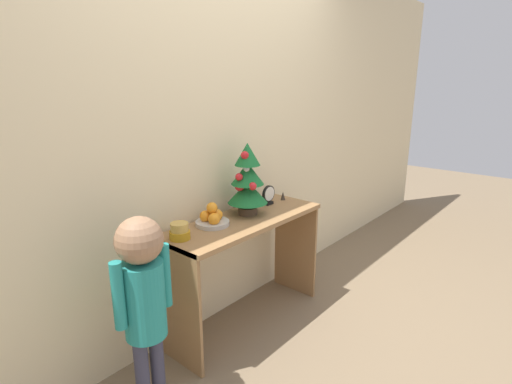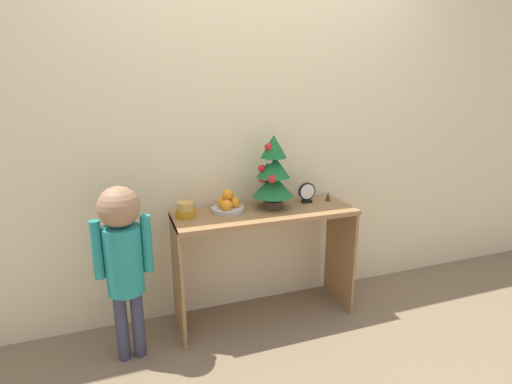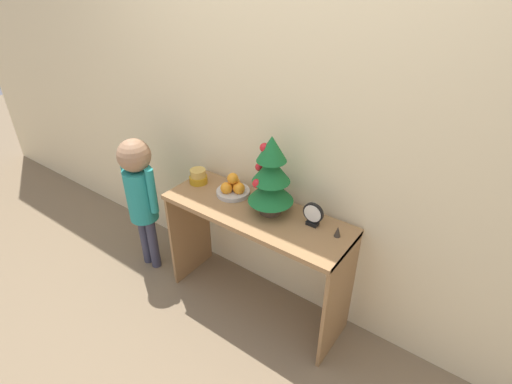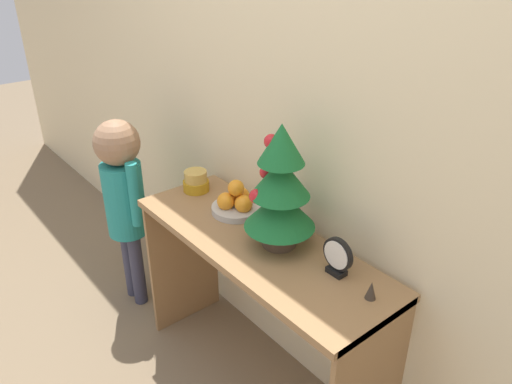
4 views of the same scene
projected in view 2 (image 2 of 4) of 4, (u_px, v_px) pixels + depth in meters
The scene contains 9 objects.
ground_plane at pixel (276, 332), 2.55m from camera, with size 12.00×12.00×0.00m, color #7A664C.
back_wall at pixel (252, 128), 2.63m from camera, with size 7.00×0.05×2.50m, color beige.
console_table at pixel (265, 236), 2.58m from camera, with size 1.16×0.41×0.75m.
mini_tree at pixel (273, 173), 2.54m from camera, with size 0.26×0.26×0.48m.
fruit_bowl at pixel (228, 205), 2.52m from camera, with size 0.21×0.21×0.15m.
singing_bowl at pixel (186, 210), 2.41m from camera, with size 0.12×0.12×0.09m.
desk_clock at pixel (307, 193), 2.69m from camera, with size 0.12×0.04×0.14m.
figurine at pixel (328, 196), 2.74m from camera, with size 0.04×0.04×0.06m.
child_figure at pixel (123, 250), 2.15m from camera, with size 0.31×0.22×1.02m.
Camera 2 is at (-0.87, -2.05, 1.54)m, focal length 28.00 mm.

